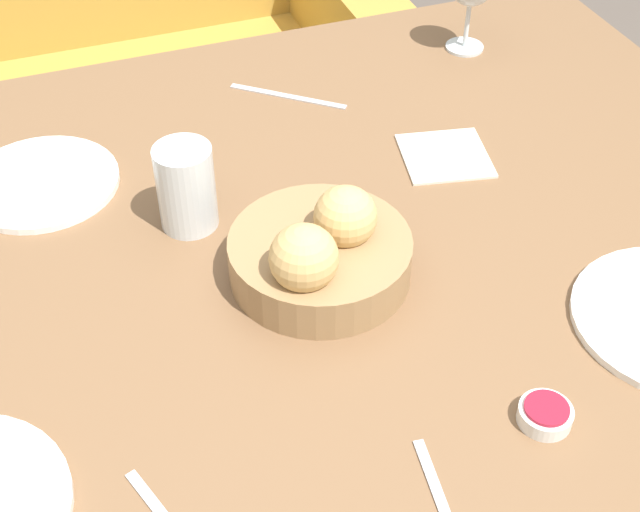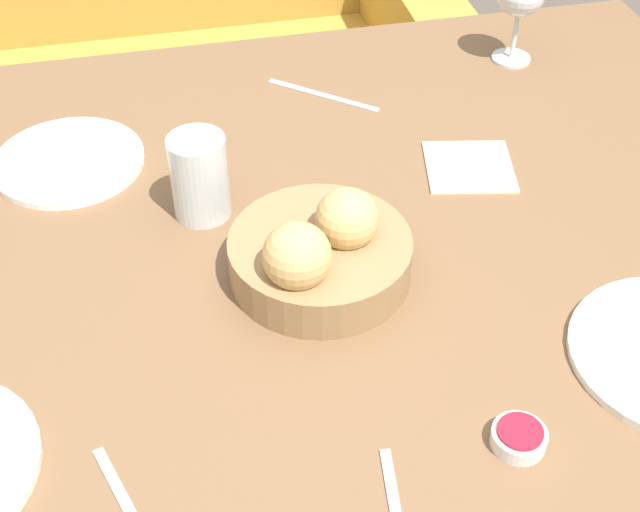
# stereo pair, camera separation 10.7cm
# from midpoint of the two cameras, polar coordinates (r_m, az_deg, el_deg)

# --- Properties ---
(dining_table) EXTENTS (1.54, 1.08, 0.74)m
(dining_table) POSITION_cam_midpoint_polar(r_m,az_deg,el_deg) (1.18, -1.21, -2.49)
(dining_table) COLOR brown
(dining_table) RESTS_ON ground_plane
(couch) EXTENTS (1.57, 0.70, 0.86)m
(couch) POSITION_cam_midpoint_polar(r_m,az_deg,el_deg) (2.29, -11.52, 10.03)
(couch) COLOR #B28938
(couch) RESTS_ON ground_plane
(bread_basket) EXTENTS (0.22, 0.22, 0.12)m
(bread_basket) POSITION_cam_midpoint_polar(r_m,az_deg,el_deg) (1.06, 2.91, 0.08)
(bread_basket) COLOR #99754C
(bread_basket) RESTS_ON dining_table
(plate_far_center) EXTENTS (0.21, 0.21, 0.01)m
(plate_far_center) POSITION_cam_midpoint_polar(r_m,az_deg,el_deg) (1.30, -13.54, 5.83)
(plate_far_center) COLOR white
(plate_far_center) RESTS_ON dining_table
(water_tumbler) EXTENTS (0.07, 0.07, 0.12)m
(water_tumbler) POSITION_cam_midpoint_polar(r_m,az_deg,el_deg) (1.15, -5.09, 4.96)
(water_tumbler) COLOR silver
(water_tumbler) RESTS_ON dining_table
(jam_bowl_berry) EXTENTS (0.06, 0.06, 0.02)m
(jam_bowl_berry) POSITION_cam_midpoint_polar(r_m,az_deg,el_deg) (0.95, 15.87, -11.28)
(jam_bowl_berry) COLOR white
(jam_bowl_berry) RESTS_ON dining_table
(knife_silver) EXTENTS (0.15, 0.13, 0.00)m
(knife_silver) POSITION_cam_midpoint_polar(r_m,az_deg,el_deg) (1.42, 2.38, 10.16)
(knife_silver) COLOR #B7B7BC
(knife_silver) RESTS_ON dining_table
(napkin) EXTENTS (0.14, 0.14, 0.00)m
(napkin) POSITION_cam_midpoint_polar(r_m,az_deg,el_deg) (1.28, 11.90, 5.52)
(napkin) COLOR silver
(napkin) RESTS_ON dining_table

